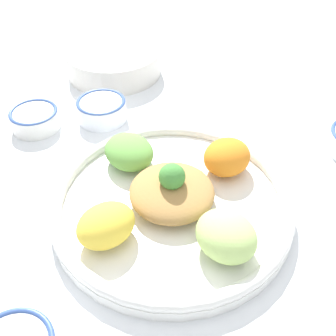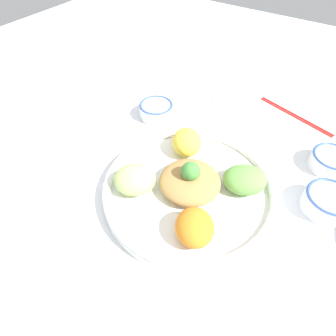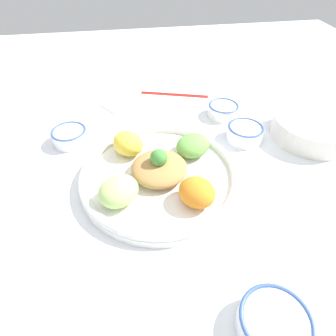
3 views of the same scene
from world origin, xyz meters
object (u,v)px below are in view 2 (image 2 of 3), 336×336
object	(u,v)px
serving_spoon_extra	(18,149)
salad_platter	(189,186)
rice_bowl_plain	(156,110)
chopsticks_pair_near	(295,115)
serving_spoon_main	(212,94)
rice_bowl_blue	(331,161)
sauce_bowl_red	(328,201)

from	to	relation	value
serving_spoon_extra	salad_platter	bearing A→B (deg)	156.78
rice_bowl_plain	serving_spoon_extra	size ratio (longest dim) A/B	0.86
chopsticks_pair_near	serving_spoon_main	size ratio (longest dim) A/B	2.13
rice_bowl_blue	serving_spoon_main	bearing A→B (deg)	71.77
salad_platter	chopsticks_pair_near	size ratio (longest dim) A/B	1.62
salad_platter	rice_bowl_blue	distance (m)	0.36
salad_platter	sauce_bowl_red	distance (m)	0.30
sauce_bowl_red	rice_bowl_plain	size ratio (longest dim) A/B	1.04
sauce_bowl_red	serving_spoon_main	bearing A→B (deg)	57.48
salad_platter	chopsticks_pair_near	bearing A→B (deg)	-15.04
chopsticks_pair_near	rice_bowl_blue	bearing A→B (deg)	145.42
salad_platter	rice_bowl_plain	size ratio (longest dim) A/B	3.92
sauce_bowl_red	serving_spoon_main	size ratio (longest dim) A/B	0.91
serving_spoon_main	serving_spoon_extra	xyz separation A→B (m)	(-0.52, 0.30, 0.00)
serving_spoon_main	rice_bowl_plain	bearing A→B (deg)	-60.48
salad_platter	chopsticks_pair_near	world-z (taller)	salad_platter
sauce_bowl_red	serving_spoon_extra	world-z (taller)	sauce_bowl_red
sauce_bowl_red	chopsticks_pair_near	distance (m)	0.34
sauce_bowl_red	serving_spoon_extra	xyz separation A→B (m)	(-0.26, 0.72, -0.02)
rice_bowl_blue	rice_bowl_plain	bearing A→B (deg)	98.07
rice_bowl_blue	chopsticks_pair_near	bearing A→B (deg)	38.50
rice_bowl_plain	rice_bowl_blue	bearing A→B (deg)	-81.93
chopsticks_pair_near	serving_spoon_extra	xyz separation A→B (m)	(-0.55, 0.57, -0.00)
salad_platter	chopsticks_pair_near	distance (m)	0.44
sauce_bowl_red	serving_spoon_extra	bearing A→B (deg)	109.66
rice_bowl_blue	salad_platter	bearing A→B (deg)	137.10
chopsticks_pair_near	salad_platter	bearing A→B (deg)	91.88
serving_spoon_extra	rice_bowl_plain	bearing A→B (deg)	-163.14
serving_spoon_main	sauce_bowl_red	bearing A→B (deg)	20.47
sauce_bowl_red	rice_bowl_plain	distance (m)	0.50
rice_bowl_blue	chopsticks_pair_near	size ratio (longest dim) A/B	0.41
sauce_bowl_red	rice_bowl_blue	distance (m)	0.14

